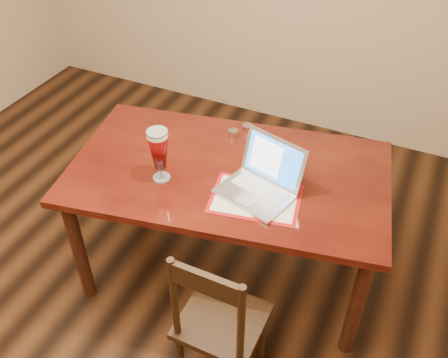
% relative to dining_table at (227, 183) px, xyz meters
% --- Properties ---
extents(ground, '(5.00, 5.00, 0.00)m').
position_rel_dining_table_xyz_m(ground, '(-0.45, -0.68, -0.72)').
color(ground, black).
rests_on(ground, ground).
extents(room_shell, '(4.51, 5.01, 2.71)m').
position_rel_dining_table_xyz_m(room_shell, '(-0.45, -0.68, 1.04)').
color(room_shell, tan).
rests_on(room_shell, ground).
extents(dining_table, '(1.87, 1.27, 1.11)m').
position_rel_dining_table_xyz_m(dining_table, '(0.00, 0.00, 0.00)').
color(dining_table, '#53160B').
rests_on(dining_table, ground).
extents(dining_chair, '(0.40, 0.38, 0.94)m').
position_rel_dining_table_xyz_m(dining_chair, '(0.26, -0.66, -0.28)').
color(dining_chair, black).
rests_on(dining_chair, ground).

